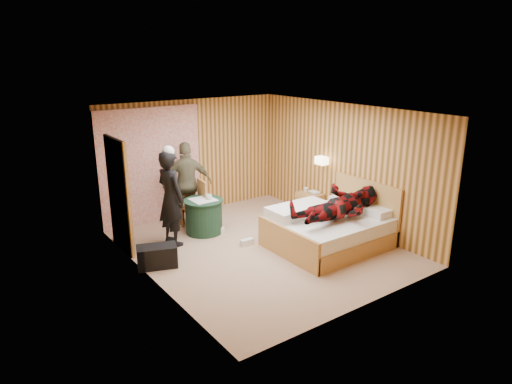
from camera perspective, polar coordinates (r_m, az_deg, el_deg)
floor at (r=8.46m, az=0.41°, el=-6.93°), size 4.20×5.00×0.01m
ceiling at (r=7.79m, az=0.45°, el=10.14°), size 4.20×5.00×0.01m
wall_back at (r=10.11m, az=-7.95°, el=4.35°), size 4.20×0.02×2.50m
wall_left at (r=7.06m, az=-13.50°, el=-1.46°), size 0.02×5.00×2.50m
wall_right at (r=9.39m, az=10.88°, el=3.24°), size 0.02×5.00×2.50m
curtain at (r=9.65m, az=-13.00°, el=3.17°), size 2.20×0.08×2.40m
doorway at (r=8.40m, az=-16.81°, el=-0.39°), size 0.06×0.90×2.05m
wall_lamp at (r=9.56m, az=8.22°, el=3.93°), size 0.26×0.24×0.16m
bed at (r=8.55m, az=9.15°, el=-4.56°), size 2.04×1.61×1.11m
nightstand at (r=10.00m, az=6.70°, el=-1.54°), size 0.40×0.55×0.53m
round_table at (r=9.08m, az=-6.55°, el=-2.98°), size 0.78×0.78×0.69m
chair_far at (r=9.55m, az=-8.38°, el=-0.83°), size 0.45×0.45×0.93m
chair_near at (r=9.25m, az=-7.35°, el=-1.14°), size 0.50×0.50×0.99m
duffel_bag at (r=7.84m, az=-12.26°, el=-7.87°), size 0.73×0.55×0.37m
sneaker_left at (r=9.08m, az=-4.80°, el=-4.87°), size 0.28×0.16×0.12m
sneaker_right at (r=8.54m, az=-1.14°, el=-6.28°), size 0.26×0.11×0.11m
woman_standing at (r=8.47m, az=-10.60°, el=-0.75°), size 0.52×0.71×1.78m
man_at_table at (r=9.47m, az=-8.57°, el=1.06°), size 1.09×0.72×1.72m
man_on_bed at (r=8.20m, az=10.61°, el=-0.66°), size 0.86×0.67×1.77m
book_lower at (r=9.89m, az=6.94°, el=-0.15°), size 0.19×0.24×0.02m
book_upper at (r=9.88m, az=6.95°, el=-0.04°), size 0.17×0.23×0.02m
cup_nightstand at (r=10.00m, az=6.26°, el=0.29°), size 0.10×0.10×0.09m
cup_table at (r=8.96m, az=-5.92°, el=-0.60°), size 0.13×0.13×0.10m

